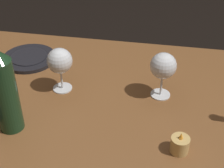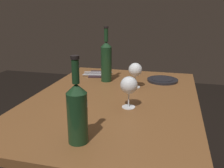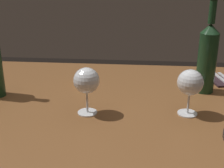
{
  "view_description": "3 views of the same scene",
  "coord_description": "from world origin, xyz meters",
  "px_view_note": "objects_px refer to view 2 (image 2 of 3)",
  "views": [
    {
      "loc": [
        -0.11,
        0.81,
        1.44
      ],
      "look_at": [
        0.03,
        -0.01,
        0.83
      ],
      "focal_mm": 54.27,
      "sensor_mm": 36.0,
      "label": 1
    },
    {
      "loc": [
        -1.25,
        -0.31,
        1.21
      ],
      "look_at": [
        -0.0,
        0.01,
        0.82
      ],
      "focal_mm": 39.86,
      "sensor_mm": 36.0,
      "label": 2
    },
    {
      "loc": [
        0.05,
        -1.03,
        1.2
      ],
      "look_at": [
        -0.04,
        -0.0,
        0.81
      ],
      "focal_mm": 49.51,
      "sensor_mm": 36.0,
      "label": 3
    }
  ],
  "objects_px": {
    "wine_glass_right": "(129,86)",
    "table_knife": "(98,72)",
    "wine_glass_left": "(135,70)",
    "fork_inner": "(96,74)",
    "wine_bottle": "(77,111)",
    "votive_candle": "(77,103)",
    "fork_outer": "(95,75)",
    "folded_napkin": "(97,74)",
    "wine_bottle_second": "(106,60)",
    "dinner_plate": "(162,80)"
  },
  "relations": [
    {
      "from": "wine_glass_right",
      "to": "table_knife",
      "type": "relative_size",
      "value": 0.76
    },
    {
      "from": "wine_bottle_second",
      "to": "fork_inner",
      "type": "distance_m",
      "value": 0.21
    },
    {
      "from": "table_knife",
      "to": "dinner_plate",
      "type": "bearing_deg",
      "value": -100.1
    },
    {
      "from": "table_knife",
      "to": "wine_bottle_second",
      "type": "bearing_deg",
      "value": -147.41
    },
    {
      "from": "dinner_plate",
      "to": "table_knife",
      "type": "relative_size",
      "value": 0.99
    },
    {
      "from": "wine_bottle",
      "to": "votive_candle",
      "type": "relative_size",
      "value": 4.82
    },
    {
      "from": "fork_outer",
      "to": "table_knife",
      "type": "distance_m",
      "value": 0.08
    },
    {
      "from": "folded_napkin",
      "to": "wine_glass_left",
      "type": "bearing_deg",
      "value": -126.47
    },
    {
      "from": "wine_glass_left",
      "to": "wine_bottle_second",
      "type": "bearing_deg",
      "value": 66.46
    },
    {
      "from": "fork_inner",
      "to": "table_knife",
      "type": "relative_size",
      "value": 0.85
    },
    {
      "from": "fork_outer",
      "to": "folded_napkin",
      "type": "bearing_deg",
      "value": 0.0
    },
    {
      "from": "wine_glass_left",
      "to": "table_knife",
      "type": "xyz_separation_m",
      "value": [
        0.27,
        0.32,
        -0.1
      ]
    },
    {
      "from": "wine_bottle",
      "to": "table_knife",
      "type": "xyz_separation_m",
      "value": [
        0.98,
        0.23,
        -0.11
      ]
    },
    {
      "from": "wine_glass_right",
      "to": "fork_outer",
      "type": "height_order",
      "value": "wine_glass_right"
    },
    {
      "from": "wine_glass_right",
      "to": "folded_napkin",
      "type": "height_order",
      "value": "wine_glass_right"
    },
    {
      "from": "wine_bottle",
      "to": "table_knife",
      "type": "height_order",
      "value": "wine_bottle"
    },
    {
      "from": "wine_glass_right",
      "to": "folded_napkin",
      "type": "distance_m",
      "value": 0.68
    },
    {
      "from": "wine_bottle_second",
      "to": "dinner_plate",
      "type": "height_order",
      "value": "wine_bottle_second"
    },
    {
      "from": "wine_glass_left",
      "to": "votive_candle",
      "type": "distance_m",
      "value": 0.47
    },
    {
      "from": "dinner_plate",
      "to": "wine_glass_right",
      "type": "bearing_deg",
      "value": 165.21
    },
    {
      "from": "votive_candle",
      "to": "dinner_plate",
      "type": "distance_m",
      "value": 0.7
    },
    {
      "from": "dinner_plate",
      "to": "table_knife",
      "type": "distance_m",
      "value": 0.49
    },
    {
      "from": "wine_bottle_second",
      "to": "wine_bottle",
      "type": "bearing_deg",
      "value": -171.81
    },
    {
      "from": "fork_inner",
      "to": "table_knife",
      "type": "xyz_separation_m",
      "value": [
        0.06,
        0.0,
        0.0
      ]
    },
    {
      "from": "votive_candle",
      "to": "fork_inner",
      "type": "bearing_deg",
      "value": 9.41
    },
    {
      "from": "votive_candle",
      "to": "table_knife",
      "type": "bearing_deg",
      "value": 8.65
    },
    {
      "from": "wine_glass_right",
      "to": "dinner_plate",
      "type": "relative_size",
      "value": 0.77
    },
    {
      "from": "wine_glass_right",
      "to": "fork_inner",
      "type": "bearing_deg",
      "value": 32.27
    },
    {
      "from": "votive_candle",
      "to": "table_knife",
      "type": "xyz_separation_m",
      "value": [
        0.67,
        0.1,
        -0.01
      ]
    },
    {
      "from": "wine_bottle_second",
      "to": "folded_napkin",
      "type": "distance_m",
      "value": 0.23
    },
    {
      "from": "fork_inner",
      "to": "fork_outer",
      "type": "bearing_deg",
      "value": 180.0
    },
    {
      "from": "wine_bottle",
      "to": "wine_bottle_second",
      "type": "height_order",
      "value": "wine_bottle_second"
    },
    {
      "from": "dinner_plate",
      "to": "fork_outer",
      "type": "distance_m",
      "value": 0.48
    },
    {
      "from": "wine_bottle",
      "to": "wine_bottle_second",
      "type": "xyz_separation_m",
      "value": [
        0.8,
        0.11,
        0.02
      ]
    },
    {
      "from": "wine_glass_right",
      "to": "fork_inner",
      "type": "relative_size",
      "value": 0.89
    },
    {
      "from": "wine_bottle",
      "to": "wine_glass_right",
      "type": "bearing_deg",
      "value": -17.54
    },
    {
      "from": "wine_bottle_second",
      "to": "folded_napkin",
      "type": "xyz_separation_m",
      "value": [
        0.15,
        0.11,
        -0.14
      ]
    },
    {
      "from": "wine_glass_right",
      "to": "wine_bottle_second",
      "type": "bearing_deg",
      "value": 28.67
    },
    {
      "from": "wine_bottle_second",
      "to": "votive_candle",
      "type": "distance_m",
      "value": 0.51
    },
    {
      "from": "wine_bottle",
      "to": "votive_candle",
      "type": "distance_m",
      "value": 0.35
    },
    {
      "from": "wine_glass_left",
      "to": "wine_glass_right",
      "type": "relative_size",
      "value": 0.97
    },
    {
      "from": "dinner_plate",
      "to": "fork_outer",
      "type": "height_order",
      "value": "dinner_plate"
    },
    {
      "from": "votive_candle",
      "to": "fork_outer",
      "type": "height_order",
      "value": "votive_candle"
    },
    {
      "from": "wine_glass_left",
      "to": "table_knife",
      "type": "distance_m",
      "value": 0.43
    },
    {
      "from": "dinner_plate",
      "to": "folded_napkin",
      "type": "bearing_deg",
      "value": 83.38
    },
    {
      "from": "table_knife",
      "to": "wine_glass_left",
      "type": "bearing_deg",
      "value": -129.75
    },
    {
      "from": "wine_glass_left",
      "to": "wine_bottle",
      "type": "height_order",
      "value": "wine_bottle"
    },
    {
      "from": "dinner_plate",
      "to": "fork_inner",
      "type": "height_order",
      "value": "dinner_plate"
    },
    {
      "from": "votive_candle",
      "to": "wine_bottle",
      "type": "bearing_deg",
      "value": -157.59
    },
    {
      "from": "wine_bottle_second",
      "to": "fork_outer",
      "type": "distance_m",
      "value": 0.2
    }
  ]
}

